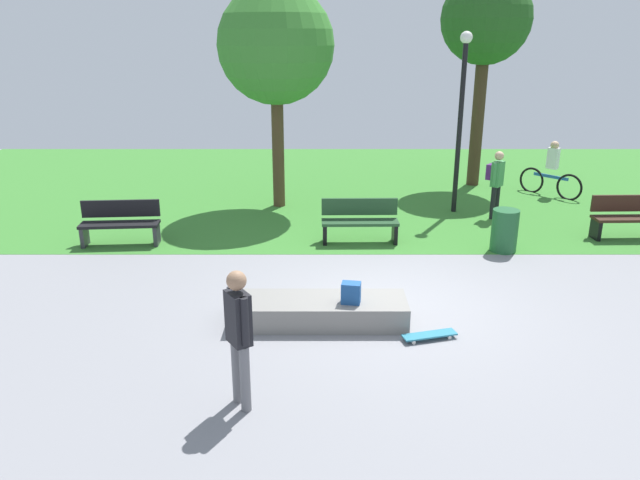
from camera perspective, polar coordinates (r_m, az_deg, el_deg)
ground_plane at (r=9.88m, az=6.57°, el=-6.12°), size 28.00×28.00×0.00m
grass_lawn at (r=17.60m, az=3.70°, el=5.22°), size 26.60×11.65×0.01m
concrete_ledge at (r=9.17m, az=-0.00°, el=-6.75°), size 2.64×0.83×0.38m
backpack_on_ledge at (r=8.93m, az=3.01°, el=-5.04°), size 0.31×0.24×0.32m
skater_performing_trick at (r=6.93m, az=-7.67°, el=-8.40°), size 0.34×0.38×1.71m
skateboard_by_ledge at (r=8.89m, az=10.40°, el=-8.86°), size 0.82×0.40×0.08m
park_bench_near_path at (r=13.12m, az=-18.38°, el=1.64°), size 1.63×0.59×0.91m
park_bench_center_lawn at (r=14.47m, az=27.39°, el=2.01°), size 1.61×0.52×0.91m
park_bench_far_right at (r=12.62m, az=3.85°, el=1.91°), size 1.61×0.50×0.91m
tree_leaning_ash at (r=14.91m, az=-4.16°, el=17.86°), size 2.78×2.78×5.32m
tree_tall_oak at (r=17.73m, az=15.53°, el=19.34°), size 2.43×2.43×5.79m
lamp_post at (r=14.80m, az=13.32°, el=12.28°), size 0.28×0.28×4.24m
trash_bin at (r=12.62m, az=17.17°, el=0.86°), size 0.52×0.52×0.86m
pedestrian_with_backpack at (r=14.76m, az=16.43°, el=5.61°), size 0.45×0.44×1.61m
cyclist_on_bicycle at (r=17.43m, az=21.16°, el=5.97°), size 1.25×1.41×1.52m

